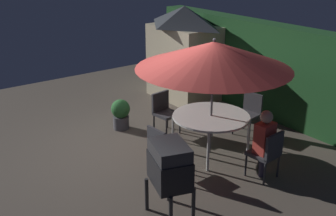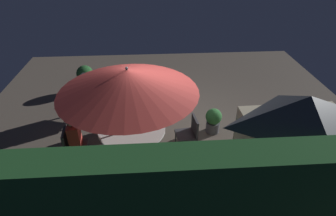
{
  "view_description": "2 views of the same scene",
  "coord_description": "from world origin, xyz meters",
  "px_view_note": "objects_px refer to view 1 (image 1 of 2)",
  "views": [
    {
      "loc": [
        6.4,
        -4.04,
        3.83
      ],
      "look_at": [
        0.57,
        0.27,
        0.99
      ],
      "focal_mm": 44.14,
      "sensor_mm": 36.0,
      "label": 1
    },
    {
      "loc": [
        0.51,
        6.07,
        4.52
      ],
      "look_at": [
        0.13,
        0.51,
        1.0
      ],
      "focal_mm": 29.87,
      "sensor_mm": 36.0,
      "label": 2
    }
  ],
  "objects_px": {
    "chair_toward_house": "(162,147)",
    "person_in_red": "(265,136)",
    "patio_table": "(211,118)",
    "bbq_grill": "(170,166)",
    "garden_shed": "(184,52)",
    "patio_umbrella": "(214,55)",
    "chair_near_shed": "(267,152)",
    "chair_toward_hedge": "(164,110)",
    "potted_plant_by_shed": "(121,113)",
    "chair_far_side": "(249,111)"
  },
  "relations": [
    {
      "from": "chair_toward_house",
      "to": "person_in_red",
      "type": "xyz_separation_m",
      "value": [
        1.16,
        1.35,
        0.26
      ]
    },
    {
      "from": "patio_table",
      "to": "bbq_grill",
      "type": "xyz_separation_m",
      "value": [
        1.17,
        -1.87,
        0.11
      ]
    },
    {
      "from": "garden_shed",
      "to": "patio_umbrella",
      "type": "bearing_deg",
      "value": -29.19
    },
    {
      "from": "chair_near_shed",
      "to": "garden_shed",
      "type": "bearing_deg",
      "value": 160.64
    },
    {
      "from": "garden_shed",
      "to": "bbq_grill",
      "type": "bearing_deg",
      "value": -40.74
    },
    {
      "from": "chair_near_shed",
      "to": "patio_table",
      "type": "bearing_deg",
      "value": -174.57
    },
    {
      "from": "patio_umbrella",
      "to": "chair_toward_hedge",
      "type": "distance_m",
      "value": 1.99
    },
    {
      "from": "garden_shed",
      "to": "bbq_grill",
      "type": "xyz_separation_m",
      "value": [
        4.03,
        -3.47,
        -0.39
      ]
    },
    {
      "from": "garden_shed",
      "to": "person_in_red",
      "type": "relative_size",
      "value": 1.94
    },
    {
      "from": "person_in_red",
      "to": "chair_toward_house",
      "type": "bearing_deg",
      "value": -130.57
    },
    {
      "from": "potted_plant_by_shed",
      "to": "person_in_red",
      "type": "bearing_deg",
      "value": 16.09
    },
    {
      "from": "patio_table",
      "to": "chair_toward_house",
      "type": "relative_size",
      "value": 1.66
    },
    {
      "from": "chair_toward_hedge",
      "to": "chair_toward_house",
      "type": "bearing_deg",
      "value": -37.32
    },
    {
      "from": "garden_shed",
      "to": "chair_toward_hedge",
      "type": "bearing_deg",
      "value": -48.98
    },
    {
      "from": "garden_shed",
      "to": "chair_near_shed",
      "type": "distance_m",
      "value": 4.49
    },
    {
      "from": "chair_far_side",
      "to": "potted_plant_by_shed",
      "type": "xyz_separation_m",
      "value": [
        -1.87,
        -2.12,
        -0.15
      ]
    },
    {
      "from": "chair_toward_house",
      "to": "potted_plant_by_shed",
      "type": "distance_m",
      "value": 2.18
    },
    {
      "from": "chair_toward_hedge",
      "to": "person_in_red",
      "type": "distance_m",
      "value": 2.6
    },
    {
      "from": "patio_table",
      "to": "chair_near_shed",
      "type": "height_order",
      "value": "chair_near_shed"
    },
    {
      "from": "chair_far_side",
      "to": "garden_shed",
      "type": "bearing_deg",
      "value": 173.34
    },
    {
      "from": "garden_shed",
      "to": "patio_table",
      "type": "bearing_deg",
      "value": -29.19
    },
    {
      "from": "chair_far_side",
      "to": "person_in_red",
      "type": "relative_size",
      "value": 0.71
    },
    {
      "from": "patio_umbrella",
      "to": "chair_toward_hedge",
      "type": "bearing_deg",
      "value": -173.21
    },
    {
      "from": "patio_umbrella",
      "to": "chair_far_side",
      "type": "height_order",
      "value": "patio_umbrella"
    },
    {
      "from": "patio_table",
      "to": "potted_plant_by_shed",
      "type": "xyz_separation_m",
      "value": [
        -2.05,
        -0.83,
        -0.38
      ]
    },
    {
      "from": "patio_umbrella",
      "to": "garden_shed",
      "type": "bearing_deg",
      "value": 150.81
    },
    {
      "from": "bbq_grill",
      "to": "chair_toward_hedge",
      "type": "bearing_deg",
      "value": 145.57
    },
    {
      "from": "potted_plant_by_shed",
      "to": "patio_table",
      "type": "bearing_deg",
      "value": 22.06
    },
    {
      "from": "person_in_red",
      "to": "patio_table",
      "type": "bearing_deg",
      "value": -174.57
    },
    {
      "from": "patio_table",
      "to": "patio_umbrella",
      "type": "xyz_separation_m",
      "value": [
        -0.0,
        0.0,
        1.24
      ]
    },
    {
      "from": "chair_toward_house",
      "to": "potted_plant_by_shed",
      "type": "bearing_deg",
      "value": 169.32
    },
    {
      "from": "chair_far_side",
      "to": "chair_toward_hedge",
      "type": "xyz_separation_m",
      "value": [
        -1.14,
        -1.44,
        0.0
      ]
    },
    {
      "from": "garden_shed",
      "to": "chair_toward_house",
      "type": "height_order",
      "value": "garden_shed"
    },
    {
      "from": "bbq_grill",
      "to": "chair_far_side",
      "type": "xyz_separation_m",
      "value": [
        -1.36,
        3.16,
        -0.33
      ]
    },
    {
      "from": "chair_far_side",
      "to": "potted_plant_by_shed",
      "type": "height_order",
      "value": "chair_far_side"
    },
    {
      "from": "garden_shed",
      "to": "bbq_grill",
      "type": "relative_size",
      "value": 2.03
    },
    {
      "from": "garden_shed",
      "to": "chair_far_side",
      "type": "bearing_deg",
      "value": -6.66
    },
    {
      "from": "bbq_grill",
      "to": "chair_toward_house",
      "type": "height_order",
      "value": "bbq_grill"
    },
    {
      "from": "patio_umbrella",
      "to": "chair_near_shed",
      "type": "distance_m",
      "value": 1.98
    },
    {
      "from": "garden_shed",
      "to": "chair_toward_house",
      "type": "bearing_deg",
      "value": -43.93
    },
    {
      "from": "chair_toward_house",
      "to": "patio_umbrella",
      "type": "bearing_deg",
      "value": 93.82
    },
    {
      "from": "garden_shed",
      "to": "person_in_red",
      "type": "bearing_deg",
      "value": -19.84
    },
    {
      "from": "patio_table",
      "to": "patio_umbrella",
      "type": "bearing_deg",
      "value": 135.0
    },
    {
      "from": "bbq_grill",
      "to": "chair_near_shed",
      "type": "bearing_deg",
      "value": 85.63
    },
    {
      "from": "chair_far_side",
      "to": "chair_toward_house",
      "type": "bearing_deg",
      "value": -83.88
    },
    {
      "from": "chair_toward_house",
      "to": "chair_near_shed",
      "type": "bearing_deg",
      "value": 47.58
    },
    {
      "from": "chair_toward_house",
      "to": "patio_table",
      "type": "bearing_deg",
      "value": 93.82
    },
    {
      "from": "chair_near_shed",
      "to": "patio_umbrella",
      "type": "bearing_deg",
      "value": -174.57
    },
    {
      "from": "patio_table",
      "to": "chair_toward_hedge",
      "type": "bearing_deg",
      "value": -173.21
    },
    {
      "from": "patio_umbrella",
      "to": "person_in_red",
      "type": "xyz_separation_m",
      "value": [
        1.24,
        0.12,
        -1.2
      ]
    }
  ]
}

